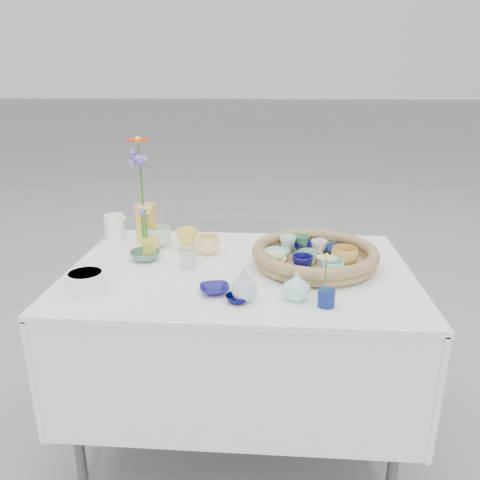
# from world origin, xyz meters

# --- Properties ---
(ground) EXTENTS (80.00, 80.00, 0.00)m
(ground) POSITION_xyz_m (0.00, 0.00, 0.00)
(ground) COLOR gray
(display_table) EXTENTS (1.26, 0.86, 0.77)m
(display_table) POSITION_xyz_m (0.00, 0.00, 0.00)
(display_table) COLOR white
(display_table) RESTS_ON ground
(wicker_tray) EXTENTS (0.47, 0.47, 0.08)m
(wicker_tray) POSITION_xyz_m (0.28, 0.05, 0.80)
(wicker_tray) COLOR brown
(wicker_tray) RESTS_ON display_table
(tray_ceramic_0) EXTENTS (0.13, 0.13, 0.03)m
(tray_ceramic_0) POSITION_xyz_m (0.27, 0.15, 0.80)
(tray_ceramic_0) COLOR #080251
(tray_ceramic_0) RESTS_ON wicker_tray
(tray_ceramic_1) EXTENTS (0.12, 0.12, 0.03)m
(tray_ceramic_1) POSITION_xyz_m (0.37, 0.14, 0.80)
(tray_ceramic_1) COLOR #051339
(tray_ceramic_1) RESTS_ON wicker_tray
(tray_ceramic_2) EXTENTS (0.13, 0.13, 0.08)m
(tray_ceramic_2) POSITION_xyz_m (0.38, -0.01, 0.82)
(tray_ceramic_2) COLOR gold
(tray_ceramic_2) RESTS_ON wicker_tray
(tray_ceramic_3) EXTENTS (0.13, 0.13, 0.03)m
(tray_ceramic_3) POSITION_xyz_m (0.25, 0.04, 0.80)
(tray_ceramic_3) COLOR #447855
(tray_ceramic_3) RESTS_ON wicker_tray
(tray_ceramic_4) EXTENTS (0.08, 0.08, 0.06)m
(tray_ceramic_4) POSITION_xyz_m (0.25, -0.02, 0.82)
(tray_ceramic_4) COLOR #76B382
(tray_ceramic_4) RESTS_ON wicker_tray
(tray_ceramic_5) EXTENTS (0.11, 0.11, 0.03)m
(tray_ceramic_5) POSITION_xyz_m (0.14, 0.07, 0.80)
(tray_ceramic_5) COLOR #A2DECA
(tray_ceramic_5) RESTS_ON wicker_tray
(tray_ceramic_6) EXTENTS (0.09, 0.09, 0.06)m
(tray_ceramic_6) POSITION_xyz_m (0.18, 0.15, 0.81)
(tray_ceramic_6) COLOR silver
(tray_ceramic_6) RESTS_ON wicker_tray
(tray_ceramic_7) EXTENTS (0.08, 0.08, 0.06)m
(tray_ceramic_7) POSITION_xyz_m (0.30, 0.12, 0.81)
(tray_ceramic_7) COLOR white
(tray_ceramic_7) RESTS_ON wicker_tray
(tray_ceramic_8) EXTENTS (0.10, 0.10, 0.02)m
(tray_ceramic_8) POSITION_xyz_m (0.34, 0.23, 0.80)
(tray_ceramic_8) COLOR #75A8DF
(tray_ceramic_8) RESTS_ON wicker_tray
(tray_ceramic_9) EXTENTS (0.09, 0.09, 0.07)m
(tray_ceramic_9) POSITION_xyz_m (0.23, -0.08, 0.82)
(tray_ceramic_9) COLOR #110D56
(tray_ceramic_9) RESTS_ON wicker_tray
(tray_ceramic_10) EXTENTS (0.11, 0.11, 0.03)m
(tray_ceramic_10) POSITION_xyz_m (0.12, 0.02, 0.80)
(tray_ceramic_10) COLOR #FFCB6C
(tray_ceramic_10) RESTS_ON wicker_tray
(tray_ceramic_11) EXTENTS (0.10, 0.10, 0.06)m
(tray_ceramic_11) POSITION_xyz_m (0.33, -0.11, 0.82)
(tray_ceramic_11) COLOR #8DD3C1
(tray_ceramic_11) RESTS_ON wicker_tray
(tray_ceramic_12) EXTENTS (0.07, 0.07, 0.06)m
(tray_ceramic_12) POSITION_xyz_m (0.24, 0.19, 0.81)
(tray_ceramic_12) COLOR #4A8753
(tray_ceramic_12) RESTS_ON wicker_tray
(loose_ceramic_0) EXTENTS (0.10, 0.10, 0.08)m
(loose_ceramic_0) POSITION_xyz_m (-0.23, 0.20, 0.81)
(loose_ceramic_0) COLOR #FBDE56
(loose_ceramic_0) RESTS_ON display_table
(loose_ceramic_1) EXTENTS (0.10, 0.10, 0.07)m
(loose_ceramic_1) POSITION_xyz_m (-0.14, 0.15, 0.80)
(loose_ceramic_1) COLOR #FCDA7F
(loose_ceramic_1) RESTS_ON display_table
(loose_ceramic_2) EXTENTS (0.12, 0.12, 0.04)m
(loose_ceramic_2) POSITION_xyz_m (-0.37, 0.06, 0.78)
(loose_ceramic_2) COLOR #45735A
(loose_ceramic_2) RESTS_ON display_table
(loose_ceramic_3) EXTENTS (0.09, 0.09, 0.07)m
(loose_ceramic_3) POSITION_xyz_m (-0.19, 0.00, 0.80)
(loose_ceramic_3) COLOR beige
(loose_ceramic_3) RESTS_ON display_table
(loose_ceramic_4) EXTENTS (0.12, 0.12, 0.02)m
(loose_ceramic_4) POSITION_xyz_m (-0.07, -0.22, 0.78)
(loose_ceramic_4) COLOR navy
(loose_ceramic_4) RESTS_ON display_table
(loose_ceramic_5) EXTENTS (0.11, 0.11, 0.08)m
(loose_ceramic_5) POSITION_xyz_m (-0.36, 0.23, 0.81)
(loose_ceramic_5) COLOR silver
(loose_ceramic_5) RESTS_ON display_table
(loose_ceramic_6) EXTENTS (0.08, 0.08, 0.02)m
(loose_ceramic_6) POSITION_xyz_m (0.01, -0.28, 0.78)
(loose_ceramic_6) COLOR #030441
(loose_ceramic_6) RESTS_ON display_table
(fluted_bowl) EXTENTS (0.15, 0.15, 0.07)m
(fluted_bowl) POSITION_xyz_m (-0.49, -0.24, 0.80)
(fluted_bowl) COLOR white
(fluted_bowl) RESTS_ON display_table
(bud_vase_paleblue) EXTENTS (0.10, 0.10, 0.13)m
(bud_vase_paleblue) POSITION_xyz_m (0.03, -0.27, 0.83)
(bud_vase_paleblue) COLOR #ACBFD2
(bud_vase_paleblue) RESTS_ON display_table
(bud_vase_seafoam) EXTENTS (0.12, 0.12, 0.09)m
(bud_vase_seafoam) POSITION_xyz_m (0.20, -0.25, 0.81)
(bud_vase_seafoam) COLOR #A5EAE3
(bud_vase_seafoam) RESTS_ON display_table
(bud_vase_cobalt) EXTENTS (0.07, 0.07, 0.05)m
(bud_vase_cobalt) POSITION_xyz_m (0.29, -0.29, 0.79)
(bud_vase_cobalt) COLOR navy
(bud_vase_cobalt) RESTS_ON display_table
(single_daisy) EXTENTS (0.08, 0.08, 0.13)m
(single_daisy) POSITION_xyz_m (0.28, -0.30, 0.88)
(single_daisy) COLOR beige
(single_daisy) RESTS_ON bud_vase_cobalt
(tall_vase_yellow) EXTENTS (0.11, 0.11, 0.17)m
(tall_vase_yellow) POSITION_xyz_m (-0.42, 0.27, 0.85)
(tall_vase_yellow) COLOR gold
(tall_vase_yellow) RESTS_ON display_table
(gerbera) EXTENTS (0.15, 0.15, 0.29)m
(gerbera) POSITION_xyz_m (-0.43, 0.28, 1.07)
(gerbera) COLOR #FF2800
(gerbera) RESTS_ON tall_vase_yellow
(hydrangea) EXTENTS (0.10, 0.10, 0.27)m
(hydrangea) POSITION_xyz_m (-0.43, 0.28, 1.03)
(hydrangea) COLOR #53449D
(hydrangea) RESTS_ON tall_vase_yellow
(white_pitcher) EXTENTS (0.14, 0.12, 0.12)m
(white_pitcher) POSITION_xyz_m (-0.57, 0.29, 0.82)
(white_pitcher) COLOR white
(white_pitcher) RESTS_ON display_table
(daisy_cup) EXTENTS (0.08, 0.08, 0.07)m
(daisy_cup) POSITION_xyz_m (-0.37, 0.11, 0.80)
(daisy_cup) COLOR #D6CC44
(daisy_cup) RESTS_ON display_table
(daisy_posy) EXTENTS (0.10, 0.10, 0.15)m
(daisy_posy) POSITION_xyz_m (-0.38, 0.13, 0.91)
(daisy_posy) COLOR white
(daisy_posy) RESTS_ON daisy_cup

